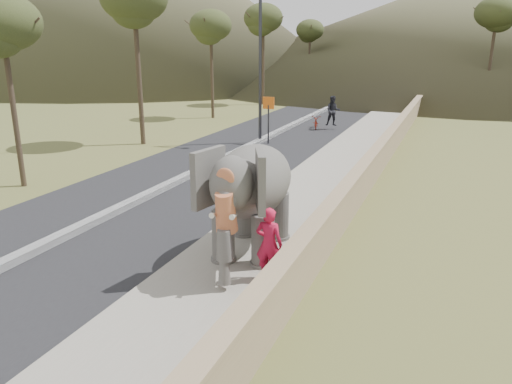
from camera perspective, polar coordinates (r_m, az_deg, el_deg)
ground at (r=9.20m, az=-10.65°, el=-16.72°), size 160.00×160.00×0.00m
road at (r=19.50m, az=-7.54°, el=1.70°), size 7.00×120.00×0.03m
median at (r=19.47m, az=-7.55°, el=1.97°), size 0.35×120.00×0.22m
walkway at (r=17.65m, az=6.78°, el=0.33°), size 3.00×120.00×0.15m
parapet at (r=17.19m, az=12.15°, el=1.26°), size 0.30×120.00×1.10m
lamppost at (r=25.48m, az=1.16°, el=16.39°), size 1.76×0.36×8.00m
signboard at (r=25.53m, az=1.43°, el=9.12°), size 0.60×0.08×2.40m
hill_far at (r=76.41m, az=23.38°, el=16.92°), size 80.00×80.00×14.00m
elephant_and_man at (r=11.89m, az=-0.39°, el=-0.53°), size 2.41×3.95×2.72m
motorcyclist at (r=30.36m, az=8.00°, el=8.64°), size 2.00×1.66×2.01m
trees at (r=36.07m, az=18.87°, el=13.96°), size 48.60×41.69×8.68m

